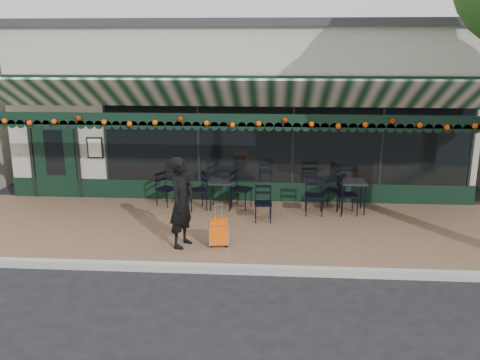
# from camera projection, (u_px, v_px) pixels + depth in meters

# --- Properties ---
(ground) EXTENTS (80.00, 80.00, 0.00)m
(ground) POSITION_uv_depth(u_px,v_px,m) (222.00, 271.00, 9.46)
(ground) COLOR black
(ground) RESTS_ON ground
(sidewalk) EXTENTS (18.00, 4.00, 0.15)m
(sidewalk) POSITION_uv_depth(u_px,v_px,m) (231.00, 229.00, 11.37)
(sidewalk) COLOR brown
(sidewalk) RESTS_ON ground
(curb) EXTENTS (18.00, 0.16, 0.15)m
(curb) POSITION_uv_depth(u_px,v_px,m) (222.00, 269.00, 9.37)
(curb) COLOR #9E9E99
(curb) RESTS_ON ground
(restaurant_building) EXTENTS (12.00, 9.60, 4.50)m
(restaurant_building) POSITION_uv_depth(u_px,v_px,m) (246.00, 102.00, 16.43)
(restaurant_building) COLOR #9C9487
(restaurant_building) RESTS_ON ground
(woman) EXTENTS (0.63, 0.77, 1.83)m
(woman) POSITION_uv_depth(u_px,v_px,m) (182.00, 202.00, 10.03)
(woman) COLOR black
(woman) RESTS_ON sidewalk
(suitcase) EXTENTS (0.41, 0.27, 0.88)m
(suitcase) POSITION_uv_depth(u_px,v_px,m) (219.00, 232.00, 10.16)
(suitcase) COLOR #F35107
(suitcase) RESTS_ON sidewalk
(cafe_table_a) EXTENTS (0.63, 0.63, 0.77)m
(cafe_table_a) POSITION_uv_depth(u_px,v_px,m) (353.00, 184.00, 12.17)
(cafe_table_a) COLOR black
(cafe_table_a) RESTS_ON sidewalk
(cafe_table_b) EXTENTS (0.56, 0.56, 0.70)m
(cafe_table_b) POSITION_uv_depth(u_px,v_px,m) (221.00, 184.00, 12.45)
(cafe_table_b) COLOR black
(cafe_table_b) RESTS_ON sidewalk
(chair_a_left) EXTENTS (0.60, 0.60, 0.90)m
(chair_a_left) POSITION_uv_depth(u_px,v_px,m) (333.00, 191.00, 12.42)
(chair_a_left) COLOR black
(chair_a_left) RESTS_ON sidewalk
(chair_a_right) EXTENTS (0.53, 0.53, 0.93)m
(chair_a_right) POSITION_uv_depth(u_px,v_px,m) (348.00, 195.00, 12.05)
(chair_a_right) COLOR black
(chair_a_right) RESTS_ON sidewalk
(chair_a_front) EXTENTS (0.46, 0.46, 0.90)m
(chair_a_front) POSITION_uv_depth(u_px,v_px,m) (314.00, 196.00, 12.04)
(chair_a_front) COLOR black
(chair_a_front) RESTS_ON sidewalk
(chair_b_left) EXTENTS (0.63, 0.63, 0.95)m
(chair_b_left) POSITION_uv_depth(u_px,v_px,m) (197.00, 191.00, 12.40)
(chair_b_left) COLOR black
(chair_b_left) RESTS_ON sidewalk
(chair_b_right) EXTENTS (0.59, 0.59, 0.93)m
(chair_b_right) POSITION_uv_depth(u_px,v_px,m) (241.00, 190.00, 12.52)
(chair_b_right) COLOR black
(chair_b_right) RESTS_ON sidewalk
(chair_b_front) EXTENTS (0.43, 0.43, 0.82)m
(chair_b_front) POSITION_uv_depth(u_px,v_px,m) (263.00, 204.00, 11.58)
(chair_b_front) COLOR black
(chair_b_front) RESTS_ON sidewalk
(chair_solo) EXTENTS (0.58, 0.58, 0.85)m
(chair_solo) POSITION_uv_depth(u_px,v_px,m) (166.00, 189.00, 12.72)
(chair_solo) COLOR black
(chair_solo) RESTS_ON sidewalk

